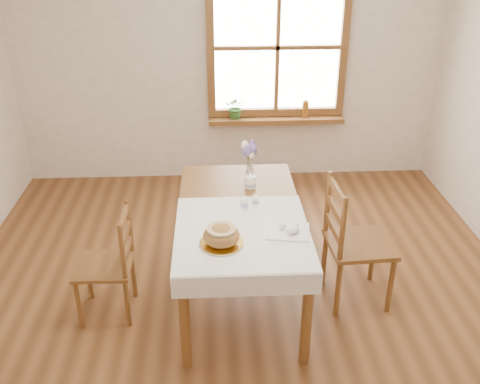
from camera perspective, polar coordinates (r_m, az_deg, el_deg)
The scene contains 18 objects.
ground at distance 4.07m, azimuth 0.23°, elevation -13.33°, with size 5.00×5.00×0.00m, color brown.
room_walls at distance 3.23m, azimuth 0.28°, elevation 10.35°, with size 4.60×5.10×2.65m.
window at distance 5.72m, azimuth 4.02°, elevation 15.14°, with size 1.46×0.08×1.46m.
window_sill at distance 5.86m, azimuth 3.86°, elevation 7.71°, with size 1.46×0.20×0.05m.
dining_table at distance 3.92m, azimuth -0.00°, elevation -3.05°, with size 0.90×1.60×0.75m.
table_linen at distance 3.62m, azimuth 0.25°, elevation -4.25°, with size 0.91×0.99×0.01m, color white.
chair_left at distance 3.99m, azimuth -14.33°, elevation -7.46°, with size 0.40×0.42×0.85m, color brown, non-canonical shape.
chair_right at distance 4.08m, azimuth 12.65°, elevation -5.25°, with size 0.46×0.49×0.99m, color brown, non-canonical shape.
bread_plate at distance 3.47m, azimuth -1.98°, elevation -5.51°, with size 0.28×0.28×0.01m, color white.
bread_loaf at distance 3.43m, azimuth -2.00°, elevation -4.49°, with size 0.24×0.24×0.13m, color #A9773C.
egg_napkin at distance 3.61m, azimuth 5.13°, elevation -4.20°, with size 0.29×0.24×0.01m, color white.
eggs at distance 3.60m, azimuth 5.15°, elevation -3.78°, with size 0.22×0.20×0.05m, color white, non-canonical shape.
salt_shaker at distance 3.85m, azimuth 0.47°, elevation -1.18°, with size 0.05×0.05×0.10m, color white.
pepper_shaker at distance 3.90m, azimuth 1.67°, elevation -0.90°, with size 0.05×0.05×0.09m, color white.
flower_vase at distance 4.17m, azimuth 1.09°, elevation 0.99°, with size 0.09×0.09×0.10m, color white.
lavender_bouquet at distance 4.09m, azimuth 1.11°, elevation 3.44°, with size 0.16×0.16×0.29m, color #685597, non-canonical shape.
potted_plant at distance 5.79m, azimuth -0.44°, elevation 8.77°, with size 0.22×0.24×0.19m, color #366C2B.
amber_bottle at distance 5.87m, azimuth 6.99°, elevation 8.84°, with size 0.07×0.07×0.19m, color #9B571C.
Camera 1 is at (-0.18, -3.08, 2.65)m, focal length 40.00 mm.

